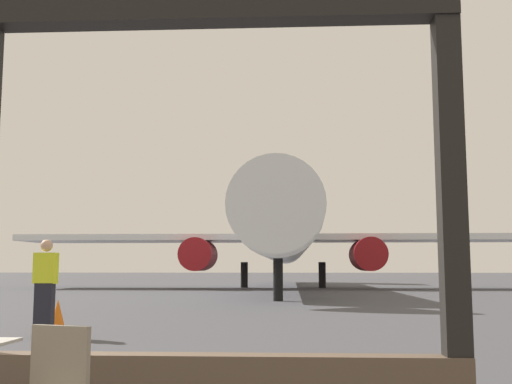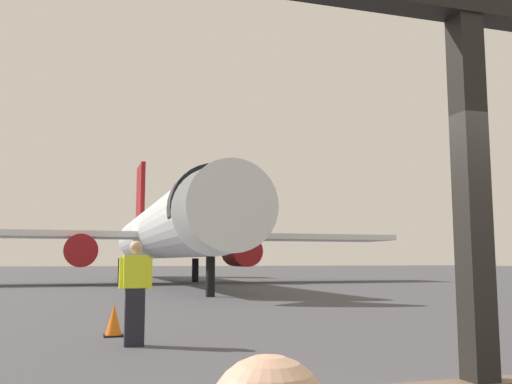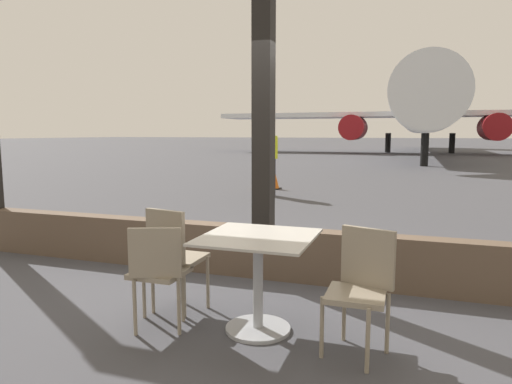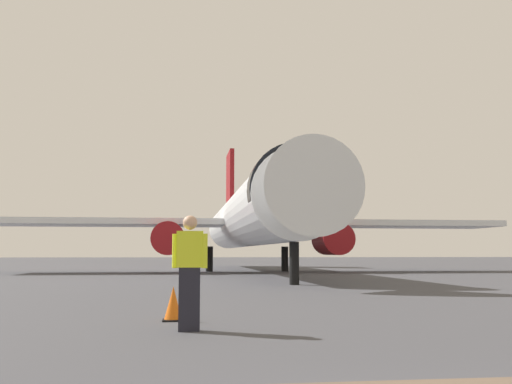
{
  "view_description": "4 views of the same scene",
  "coord_description": "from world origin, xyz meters",
  "px_view_note": "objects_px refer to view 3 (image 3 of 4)",
  "views": [
    {
      "loc": [
        2.58,
        -5.03,
        1.23
      ],
      "look_at": [
        1.24,
        19.28,
        4.16
      ],
      "focal_mm": 44.09,
      "sensor_mm": 36.0,
      "label": 1
    },
    {
      "loc": [
        -2.75,
        -3.51,
        1.4
      ],
      "look_at": [
        3.24,
        16.06,
        3.9
      ],
      "focal_mm": 39.72,
      "sensor_mm": 36.0,
      "label": 2
    },
    {
      "loc": [
        1.48,
        -4.62,
        1.57
      ],
      "look_at": [
        0.04,
        -0.37,
        0.99
      ],
      "focal_mm": 31.95,
      "sensor_mm": 36.0,
      "label": 3
    },
    {
      "loc": [
        -1.99,
        -2.68,
        1.17
      ],
      "look_at": [
        0.8,
        19.37,
        3.5
      ],
      "focal_mm": 40.73,
      "sensor_mm": 36.0,
      "label": 4
    }
  ],
  "objects_px": {
    "dining_table": "(258,273)",
    "traffic_cone": "(274,179)",
    "cafe_chair_window_left": "(158,267)",
    "cafe_chair_window_right": "(173,251)",
    "cafe_chair_aisle_left": "(361,281)",
    "ground_crew_worker": "(268,160)",
    "airplane": "(421,110)"
  },
  "relations": [
    {
      "from": "cafe_chair_window_left",
      "to": "cafe_chair_window_right",
      "type": "relative_size",
      "value": 0.92
    },
    {
      "from": "ground_crew_worker",
      "to": "cafe_chair_window_left",
      "type": "bearing_deg",
      "value": -79.07
    },
    {
      "from": "dining_table",
      "to": "ground_crew_worker",
      "type": "height_order",
      "value": "ground_crew_worker"
    },
    {
      "from": "cafe_chair_aisle_left",
      "to": "cafe_chair_window_right",
      "type": "bearing_deg",
      "value": 173.48
    },
    {
      "from": "cafe_chair_aisle_left",
      "to": "traffic_cone",
      "type": "bearing_deg",
      "value": 110.2
    },
    {
      "from": "dining_table",
      "to": "traffic_cone",
      "type": "relative_size",
      "value": 1.45
    },
    {
      "from": "ground_crew_worker",
      "to": "cafe_chair_window_right",
      "type": "bearing_deg",
      "value": -78.93
    },
    {
      "from": "cafe_chair_window_left",
      "to": "cafe_chair_window_right",
      "type": "xyz_separation_m",
      "value": [
        -0.05,
        0.33,
        0.04
      ]
    },
    {
      "from": "dining_table",
      "to": "traffic_cone",
      "type": "height_order",
      "value": "dining_table"
    },
    {
      "from": "cafe_chair_aisle_left",
      "to": "ground_crew_worker",
      "type": "xyz_separation_m",
      "value": [
        -3.07,
        7.67,
        0.37
      ]
    },
    {
      "from": "cafe_chair_aisle_left",
      "to": "ground_crew_worker",
      "type": "bearing_deg",
      "value": 111.8
    },
    {
      "from": "cafe_chair_window_right",
      "to": "airplane",
      "type": "bearing_deg",
      "value": 85.7
    },
    {
      "from": "traffic_cone",
      "to": "cafe_chair_aisle_left",
      "type": "bearing_deg",
      "value": -69.8
    },
    {
      "from": "cafe_chair_aisle_left",
      "to": "traffic_cone",
      "type": "height_order",
      "value": "cafe_chair_aisle_left"
    },
    {
      "from": "cafe_chair_window_right",
      "to": "airplane",
      "type": "distance_m",
      "value": 33.74
    },
    {
      "from": "dining_table",
      "to": "cafe_chair_window_left",
      "type": "bearing_deg",
      "value": -161.96
    },
    {
      "from": "cafe_chair_window_left",
      "to": "cafe_chair_window_right",
      "type": "distance_m",
      "value": 0.34
    },
    {
      "from": "ground_crew_worker",
      "to": "cafe_chair_aisle_left",
      "type": "bearing_deg",
      "value": -68.2
    },
    {
      "from": "cafe_chair_window_left",
      "to": "cafe_chair_window_right",
      "type": "height_order",
      "value": "cafe_chair_window_right"
    },
    {
      "from": "cafe_chair_window_left",
      "to": "dining_table",
      "type": "bearing_deg",
      "value": 18.04
    },
    {
      "from": "cafe_chair_window_right",
      "to": "airplane",
      "type": "height_order",
      "value": "airplane"
    },
    {
      "from": "cafe_chair_window_right",
      "to": "traffic_cone",
      "type": "relative_size",
      "value": 1.58
    },
    {
      "from": "dining_table",
      "to": "cafe_chair_window_left",
      "type": "xyz_separation_m",
      "value": [
        -0.75,
        -0.24,
        0.04
      ]
    },
    {
      "from": "airplane",
      "to": "dining_table",
      "type": "bearing_deg",
      "value": -92.93
    },
    {
      "from": "dining_table",
      "to": "ground_crew_worker",
      "type": "bearing_deg",
      "value": 106.62
    },
    {
      "from": "ground_crew_worker",
      "to": "traffic_cone",
      "type": "height_order",
      "value": "ground_crew_worker"
    },
    {
      "from": "dining_table",
      "to": "airplane",
      "type": "height_order",
      "value": "airplane"
    },
    {
      "from": "cafe_chair_aisle_left",
      "to": "dining_table",
      "type": "bearing_deg",
      "value": 173.42
    },
    {
      "from": "cafe_chair_aisle_left",
      "to": "cafe_chair_window_left",
      "type": "bearing_deg",
      "value": -174.43
    },
    {
      "from": "cafe_chair_aisle_left",
      "to": "airplane",
      "type": "bearing_deg",
      "value": 88.44
    },
    {
      "from": "cafe_chair_window_left",
      "to": "cafe_chair_aisle_left",
      "type": "distance_m",
      "value": 1.56
    },
    {
      "from": "cafe_chair_aisle_left",
      "to": "airplane",
      "type": "xyz_separation_m",
      "value": [
        0.92,
        33.72,
        2.74
      ]
    }
  ]
}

